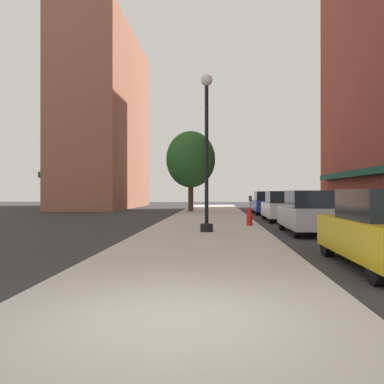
{
  "coord_description": "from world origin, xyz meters",
  "views": [
    {
      "loc": [
        0.49,
        -4.83,
        1.59
      ],
      "look_at": [
        -0.86,
        16.83,
        1.61
      ],
      "focal_mm": 38.53,
      "sensor_mm": 36.0,
      "label": 1
    }
  ],
  "objects_px": {
    "fire_hydrant": "(249,217)",
    "car_blue": "(266,203)",
    "tree_near": "(191,160)",
    "car_silver": "(309,213)",
    "lamppost": "(207,149)",
    "car_white": "(282,207)",
    "parking_meter_near": "(250,206)"
  },
  "relations": [
    {
      "from": "tree_near",
      "to": "car_silver",
      "type": "relative_size",
      "value": 1.44
    },
    {
      "from": "fire_hydrant",
      "to": "car_blue",
      "type": "bearing_deg",
      "value": 79.87
    },
    {
      "from": "parking_meter_near",
      "to": "lamppost",
      "type": "bearing_deg",
      "value": -114.31
    },
    {
      "from": "tree_near",
      "to": "lamppost",
      "type": "bearing_deg",
      "value": -84.21
    },
    {
      "from": "parking_meter_near",
      "to": "car_silver",
      "type": "relative_size",
      "value": 0.3
    },
    {
      "from": "tree_near",
      "to": "car_silver",
      "type": "bearing_deg",
      "value": -70.5
    },
    {
      "from": "fire_hydrant",
      "to": "car_silver",
      "type": "relative_size",
      "value": 0.18
    },
    {
      "from": "tree_near",
      "to": "car_blue",
      "type": "xyz_separation_m",
      "value": [
        5.59,
        -1.71,
        -3.32
      ]
    },
    {
      "from": "tree_near",
      "to": "car_silver",
      "type": "height_order",
      "value": "tree_near"
    },
    {
      "from": "parking_meter_near",
      "to": "tree_near",
      "type": "xyz_separation_m",
      "value": [
        -3.64,
        12.03,
        3.18
      ]
    },
    {
      "from": "car_white",
      "to": "car_blue",
      "type": "height_order",
      "value": "same"
    },
    {
      "from": "car_silver",
      "to": "lamppost",
      "type": "bearing_deg",
      "value": -173.25
    },
    {
      "from": "fire_hydrant",
      "to": "car_blue",
      "type": "height_order",
      "value": "car_blue"
    },
    {
      "from": "fire_hydrant",
      "to": "car_white",
      "type": "bearing_deg",
      "value": 64.89
    },
    {
      "from": "parking_meter_near",
      "to": "car_blue",
      "type": "height_order",
      "value": "car_blue"
    },
    {
      "from": "lamppost",
      "to": "fire_hydrant",
      "type": "height_order",
      "value": "lamppost"
    },
    {
      "from": "lamppost",
      "to": "car_white",
      "type": "height_order",
      "value": "lamppost"
    },
    {
      "from": "car_white",
      "to": "fire_hydrant",
      "type": "bearing_deg",
      "value": -115.98
    },
    {
      "from": "lamppost",
      "to": "tree_near",
      "type": "relative_size",
      "value": 0.95
    },
    {
      "from": "car_silver",
      "to": "fire_hydrant",
      "type": "bearing_deg",
      "value": 129.92
    },
    {
      "from": "lamppost",
      "to": "parking_meter_near",
      "type": "height_order",
      "value": "lamppost"
    },
    {
      "from": "lamppost",
      "to": "car_silver",
      "type": "height_order",
      "value": "lamppost"
    },
    {
      "from": "lamppost",
      "to": "fire_hydrant",
      "type": "relative_size",
      "value": 7.47
    },
    {
      "from": "tree_near",
      "to": "car_blue",
      "type": "bearing_deg",
      "value": -16.98
    },
    {
      "from": "fire_hydrant",
      "to": "car_blue",
      "type": "distance_m",
      "value": 11.94
    },
    {
      "from": "tree_near",
      "to": "car_white",
      "type": "bearing_deg",
      "value": -58.1
    },
    {
      "from": "fire_hydrant",
      "to": "tree_near",
      "type": "xyz_separation_m",
      "value": [
        -3.49,
        13.46,
        3.61
      ]
    },
    {
      "from": "lamppost",
      "to": "car_white",
      "type": "bearing_deg",
      "value": 62.13
    },
    {
      "from": "tree_near",
      "to": "car_silver",
      "type": "distance_m",
      "value": 17.06
    },
    {
      "from": "parking_meter_near",
      "to": "car_white",
      "type": "relative_size",
      "value": 0.3
    },
    {
      "from": "fire_hydrant",
      "to": "tree_near",
      "type": "bearing_deg",
      "value": 104.53
    },
    {
      "from": "tree_near",
      "to": "car_silver",
      "type": "xyz_separation_m",
      "value": [
        5.59,
        -15.78,
        -3.32
      ]
    }
  ]
}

